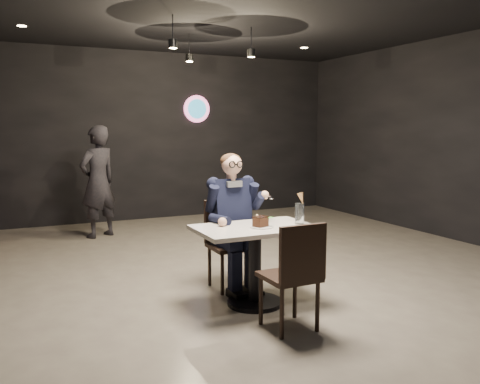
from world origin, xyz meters
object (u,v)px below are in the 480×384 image
chair_far (231,245)px  main_table (255,266)px  sundae_glass (299,214)px  passerby (98,182)px  seated_man (231,220)px  chair_near (289,274)px

chair_far → main_table: bearing=-90.0°
sundae_glass → passerby: passerby is taller
main_table → seated_man: 0.65m
seated_man → sundae_glass: 0.77m
main_table → sundae_glass: bearing=-7.6°
main_table → sundae_glass: sundae_glass is taller
main_table → seated_man: (0.00, 0.55, 0.34)m
main_table → sundae_glass: (0.44, -0.06, 0.47)m
chair_far → passerby: 3.25m
chair_far → chair_near: size_ratio=1.00×
main_table → chair_near: bearing=-90.0°
seated_man → sundae_glass: bearing=-53.9°
main_table → sundae_glass: 0.65m
main_table → chair_near: chair_near is taller
seated_man → passerby: (-0.79, 3.13, 0.13)m
seated_man → sundae_glass: seated_man is taller
main_table → chair_far: chair_far is taller
chair_near → seated_man: size_ratio=0.64×
chair_near → sundae_glass: 0.82m
main_table → seated_man: seated_man is taller
seated_man → main_table: bearing=-90.0°
main_table → seated_man: bearing=90.0°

